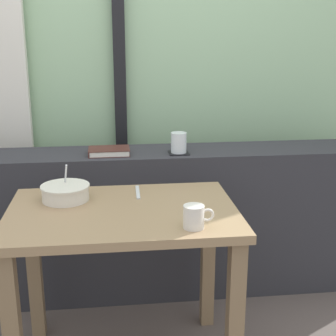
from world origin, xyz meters
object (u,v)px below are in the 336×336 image
juice_glass (179,144)px  ceramic_mug (194,217)px  coaster_square (179,153)px  closed_book (109,151)px  breakfast_table (123,241)px  soup_bowl (65,192)px  fork_utensil (138,192)px

juice_glass → ceramic_mug: juice_glass is taller
coaster_square → closed_book: 0.35m
breakfast_table → ceramic_mug: 0.38m
juice_glass → soup_bowl: bearing=-142.1°
juice_glass → coaster_square: bearing=0.0°
fork_utensil → ceramic_mug: (0.18, -0.41, 0.04)m
coaster_square → fork_utensil: 0.44m
juice_glass → closed_book: bearing=176.2°
closed_book → soup_bowl: (-0.18, -0.44, -0.06)m
closed_book → ceramic_mug: (0.30, -0.79, -0.05)m
breakfast_table → soup_bowl: size_ratio=4.49×
closed_book → ceramic_mug: 0.85m
closed_book → fork_utensil: (0.12, -0.38, -0.09)m
closed_book → ceramic_mug: size_ratio=1.83×
closed_book → fork_utensil: 0.41m
fork_utensil → closed_book: bearing=109.0°
breakfast_table → juice_glass: size_ratio=8.88×
juice_glass → soup_bowl: (-0.54, -0.42, -0.10)m
coaster_square → closed_book: bearing=176.2°
closed_book → coaster_square: bearing=-3.8°
juice_glass → fork_utensil: size_ratio=0.60×
breakfast_table → coaster_square: coaster_square is taller
coaster_square → ceramic_mug: (-0.05, -0.77, -0.04)m
soup_bowl → fork_utensil: size_ratio=1.19×
coaster_square → soup_bowl: size_ratio=0.49×
closed_book → ceramic_mug: bearing=-69.1°
closed_book → soup_bowl: soup_bowl is taller
closed_book → ceramic_mug: closed_book is taller
coaster_square → closed_book: size_ratio=0.48×
juice_glass → fork_utensil: juice_glass is taller
breakfast_table → juice_glass: juice_glass is taller
closed_book → soup_bowl: bearing=-112.4°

